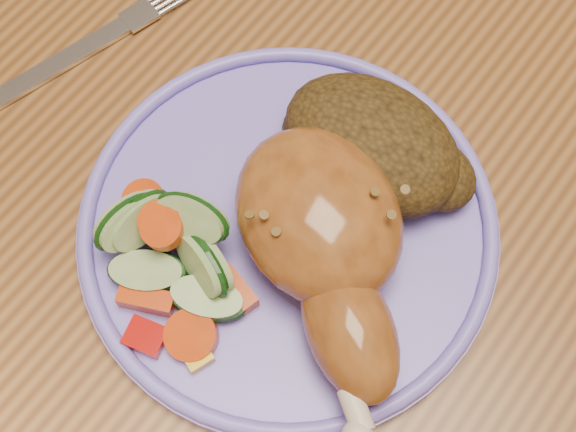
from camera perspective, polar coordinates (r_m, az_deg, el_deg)
The scene contains 8 objects.
ground at distance 1.27m, azimuth 5.78°, elevation -10.11°, with size 4.00×4.00×0.00m, color #55341D.
dining_table at distance 0.64m, azimuth 11.28°, elevation 3.66°, with size 0.90×1.40×0.75m.
plate at distance 0.51m, azimuth 0.00°, elevation -0.93°, with size 0.27×0.27×0.01m, color #7665D9.
plate_rim at distance 0.50m, azimuth 0.00°, elevation -0.45°, with size 0.27×0.27×0.01m, color #7665D9.
chicken_leg at distance 0.47m, azimuth 2.70°, elevation -1.82°, with size 0.18×0.17×0.06m.
rice_pilaf at distance 0.51m, azimuth 6.22°, elevation 4.91°, with size 0.13×0.09×0.05m.
vegetable_pile at distance 0.49m, azimuth -8.48°, elevation -2.45°, with size 0.12×0.10×0.05m.
fork at distance 0.60m, azimuth -14.09°, elevation 11.60°, with size 0.06×0.17×0.00m.
Camera 1 is at (0.07, -0.30, 1.23)m, focal length 50.00 mm.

